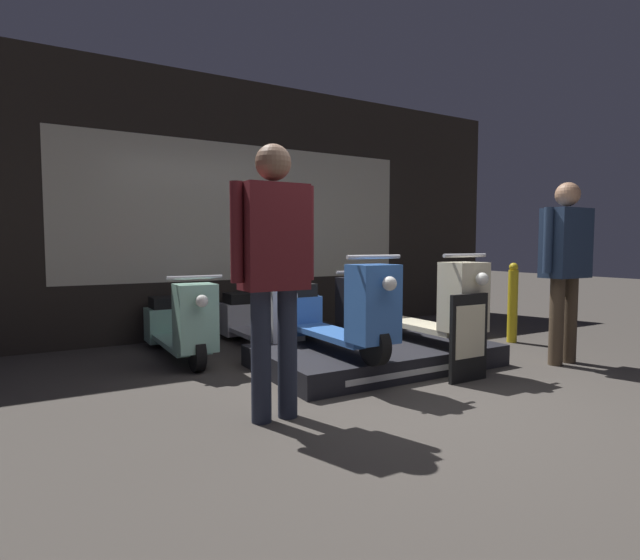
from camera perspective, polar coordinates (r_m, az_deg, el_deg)
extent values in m
plane|color=#423D38|center=(3.78, 11.57, -13.63)|extent=(30.00, 30.00, 0.00)
cube|color=#28231E|center=(6.51, -8.46, 8.04)|extent=(8.27, 0.08, 3.20)
cube|color=beige|center=(6.46, -8.31, 7.62)|extent=(4.55, 0.01, 1.70)
cube|color=black|center=(4.81, 6.31, -8.52)|extent=(2.18, 1.31, 0.20)
cube|color=silver|center=(4.32, 11.59, -10.18)|extent=(1.53, 0.01, 0.05)
cylinder|color=black|center=(3.95, 6.25, -7.39)|extent=(0.09, 0.33, 0.33)
cylinder|color=black|center=(5.05, -2.64, -4.86)|extent=(0.09, 0.33, 0.33)
cube|color=#386BBC|center=(4.49, 1.25, -6.10)|extent=(0.33, 1.21, 0.05)
cube|color=#386BBC|center=(3.92, 6.08, -2.71)|extent=(0.35, 0.29, 0.61)
cube|color=#386BBC|center=(5.01, -2.51, -3.95)|extent=(0.37, 0.34, 0.38)
cube|color=black|center=(4.98, -2.48, -1.10)|extent=(0.27, 0.31, 0.13)
cylinder|color=silver|center=(3.89, 6.19, 2.65)|extent=(0.50, 0.03, 0.03)
sphere|color=white|center=(3.74, 7.95, -0.41)|extent=(0.11, 0.11, 0.11)
cylinder|color=black|center=(4.60, 16.21, -5.91)|extent=(0.09, 0.33, 0.33)
cylinder|color=black|center=(5.57, 6.39, -4.05)|extent=(0.09, 0.33, 0.33)
cube|color=beige|center=(5.06, 10.82, -5.00)|extent=(0.33, 1.21, 0.05)
cube|color=beige|center=(4.57, 16.07, -1.88)|extent=(0.35, 0.29, 0.61)
cube|color=beige|center=(5.54, 6.54, -3.21)|extent=(0.37, 0.34, 0.38)
cube|color=black|center=(5.50, 6.62, -0.63)|extent=(0.27, 0.31, 0.13)
cylinder|color=silver|center=(4.54, 16.23, 2.72)|extent=(0.50, 0.03, 0.03)
sphere|color=white|center=(4.42, 18.03, 0.11)|extent=(0.11, 0.11, 0.11)
cylinder|color=black|center=(4.68, -13.90, -8.16)|extent=(0.09, 0.33, 0.33)
cylinder|color=black|center=(5.93, -17.48, -5.65)|extent=(0.09, 0.33, 0.33)
cube|color=#8EC6AD|center=(5.30, -15.90, -6.85)|extent=(0.33, 1.21, 0.05)
cube|color=#8EC6AD|center=(4.65, -14.05, -4.21)|extent=(0.35, 0.29, 0.61)
cube|color=#8EC6AD|center=(5.89, -17.45, -4.88)|extent=(0.37, 0.34, 0.38)
cube|color=black|center=(5.85, -17.48, -2.46)|extent=(0.27, 0.31, 0.13)
cylinder|color=silver|center=(4.60, -14.10, 0.30)|extent=(0.50, 0.03, 0.03)
sphere|color=white|center=(4.43, -13.35, -2.36)|extent=(0.11, 0.11, 0.11)
cylinder|color=black|center=(4.99, -4.13, -7.29)|extent=(0.09, 0.33, 0.33)
cylinder|color=black|center=(6.17, -9.51, -5.13)|extent=(0.09, 0.33, 0.33)
cube|color=#BCBCC1|center=(5.58, -7.11, -6.19)|extent=(0.33, 1.21, 0.05)
cube|color=#BCBCC1|center=(4.96, -4.27, -3.58)|extent=(0.35, 0.29, 0.61)
cube|color=#BCBCC1|center=(6.14, -9.43, -4.39)|extent=(0.37, 0.34, 0.38)
cube|color=black|center=(6.10, -9.43, -2.07)|extent=(0.27, 0.31, 0.13)
cylinder|color=silver|center=(4.92, -4.26, 0.65)|extent=(0.50, 0.03, 0.03)
sphere|color=white|center=(4.76, -3.21, -1.82)|extent=(0.11, 0.11, 0.11)
cylinder|color=black|center=(5.42, 4.25, -6.37)|extent=(0.09, 0.33, 0.33)
cylinder|color=black|center=(6.53, -2.28, -4.58)|extent=(0.09, 0.33, 0.33)
cube|color=black|center=(5.97, 0.68, -5.48)|extent=(0.33, 1.21, 0.05)
cube|color=black|center=(5.40, 4.12, -2.95)|extent=(0.35, 0.29, 0.61)
cube|color=black|center=(6.50, -2.18, -3.87)|extent=(0.37, 0.34, 0.38)
cube|color=black|center=(6.46, -2.16, -1.67)|extent=(0.27, 0.31, 0.13)
cylinder|color=silver|center=(5.36, 4.19, 0.93)|extent=(0.50, 0.03, 0.03)
sphere|color=white|center=(5.21, 5.40, -1.31)|extent=(0.11, 0.11, 0.11)
cylinder|color=#232838|center=(3.26, -6.75, -8.69)|extent=(0.13, 0.13, 0.86)
cylinder|color=#232838|center=(3.34, -3.74, -8.37)|extent=(0.13, 0.13, 0.86)
cube|color=#5B191E|center=(3.22, -5.32, 4.91)|extent=(0.42, 0.24, 0.68)
cylinder|color=#5B191E|center=(3.12, -9.51, 5.39)|extent=(0.08, 0.08, 0.62)
cylinder|color=#5B191E|center=(3.33, -1.40, 5.36)|extent=(0.08, 0.08, 0.62)
sphere|color=brown|center=(3.26, -5.37, 13.23)|extent=(0.23, 0.23, 0.23)
cylinder|color=#473828|center=(5.25, 25.41, -4.33)|extent=(0.13, 0.13, 0.83)
cylinder|color=#473828|center=(5.42, 26.66, -4.11)|extent=(0.13, 0.13, 0.83)
cube|color=#1E2D47|center=(5.28, 26.30, 3.80)|extent=(0.46, 0.26, 0.66)
cylinder|color=#1E2D47|center=(5.06, 24.60, 4.16)|extent=(0.08, 0.08, 0.60)
cylinder|color=#1E2D47|center=(5.51, 27.87, 4.02)|extent=(0.08, 0.08, 0.60)
sphere|color=#A87A5B|center=(5.30, 26.46, 8.75)|extent=(0.22, 0.22, 0.22)
cube|color=black|center=(4.36, 16.61, -6.35)|extent=(0.40, 0.04, 0.74)
cube|color=beige|center=(4.34, 16.83, -5.67)|extent=(0.33, 0.01, 0.44)
cylinder|color=gold|center=(6.26, 21.15, -2.82)|extent=(0.11, 0.11, 0.85)
sphere|color=gold|center=(6.22, 21.26, 1.38)|extent=(0.10, 0.10, 0.10)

